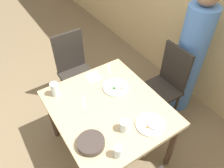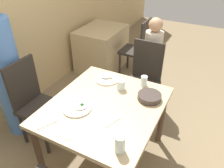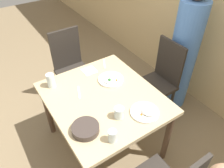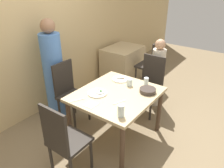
{
  "view_description": "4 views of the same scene",
  "coord_description": "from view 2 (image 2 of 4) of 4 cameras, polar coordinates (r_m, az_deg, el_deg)",
  "views": [
    {
      "loc": [
        1.12,
        -0.69,
        2.27
      ],
      "look_at": [
        -0.03,
        0.06,
        0.96
      ],
      "focal_mm": 35.0,
      "sensor_mm": 36.0,
      "label": 1
    },
    {
      "loc": [
        -1.34,
        -0.77,
        1.98
      ],
      "look_at": [
        -0.0,
        -0.07,
        0.97
      ],
      "focal_mm": 35.0,
      "sensor_mm": 36.0,
      "label": 2
    },
    {
      "loc": [
        1.28,
        -0.75,
        2.12
      ],
      "look_at": [
        0.06,
        0.06,
        0.89
      ],
      "focal_mm": 35.0,
      "sensor_mm": 36.0,
      "label": 3
    },
    {
      "loc": [
        -2.09,
        -1.45,
        2.14
      ],
      "look_at": [
        -0.08,
        0.01,
        0.89
      ],
      "focal_mm": 35.0,
      "sensor_mm": 36.0,
      "label": 4
    }
  ],
  "objects": [
    {
      "name": "glass_water_tall",
      "position": [
        1.56,
        2.07,
        -15.37
      ],
      "size": [
        0.08,
        0.08,
        0.14
      ],
      "color": "silver",
      "rests_on": "dining_table"
    },
    {
      "name": "ground_plane",
      "position": [
        2.51,
        -1.5,
        -18.41
      ],
      "size": [
        10.0,
        10.0,
        0.0
      ],
      "primitive_type": "plane",
      "color": "#847051"
    },
    {
      "name": "plate_rice_adult",
      "position": [
        1.96,
        -8.92,
        -6.02
      ],
      "size": [
        0.26,
        0.26,
        0.05
      ],
      "color": "white",
      "rests_on": "dining_table"
    },
    {
      "name": "plate_rice_child",
      "position": [
        2.32,
        -1.43,
        1.53
      ],
      "size": [
        0.25,
        0.25,
        0.04
      ],
      "color": "white",
      "rests_on": "dining_table"
    },
    {
      "name": "dining_table",
      "position": [
        2.04,
        -1.77,
        -7.3
      ],
      "size": [
        1.1,
        0.98,
        0.73
      ],
      "color": "tan",
      "rests_on": "ground_plane"
    },
    {
      "name": "bowl_curry",
      "position": [
        2.06,
        9.74,
        -3.24
      ],
      "size": [
        0.22,
        0.22,
        0.05
      ],
      "color": "#3D332D",
      "rests_on": "dining_table"
    },
    {
      "name": "background_table",
      "position": [
        3.91,
        -2.73,
        9.28
      ],
      "size": [
        0.85,
        0.67,
        0.72
      ],
      "color": "tan",
      "rests_on": "ground_plane"
    },
    {
      "name": "person_adult",
      "position": [
        2.61,
        -25.55,
        1.83
      ],
      "size": [
        0.32,
        0.32,
        1.59
      ],
      "color": "#5184D1",
      "rests_on": "ground_plane"
    },
    {
      "name": "napkin_folded",
      "position": [
        1.76,
        -11.13,
        -12.09
      ],
      "size": [
        0.14,
        0.14,
        0.01
      ],
      "color": "white",
      "rests_on": "dining_table"
    },
    {
      "name": "spoon_steel",
      "position": [
        1.86,
        -16.55,
        -10.14
      ],
      "size": [
        0.17,
        0.1,
        0.01
      ],
      "color": "silver",
      "rests_on": "dining_table"
    },
    {
      "name": "person_child",
      "position": [
        2.96,
        10.18,
        4.82
      ],
      "size": [
        0.22,
        0.22,
        1.21
      ],
      "color": "beige",
      "rests_on": "ground_plane"
    },
    {
      "name": "chair_adult_spot",
      "position": [
        2.5,
        -19.61,
        -4.21
      ],
      "size": [
        0.4,
        0.4,
        0.98
      ],
      "color": "#2D2823",
      "rests_on": "ground_plane"
    },
    {
      "name": "chair_background",
      "position": [
        3.58,
        6.79,
        9.47
      ],
      "size": [
        0.4,
        0.4,
        0.98
      ],
      "rotation": [
        0.0,
        0.0,
        3.14
      ],
      "color": "#2D2823",
      "rests_on": "ground_plane"
    },
    {
      "name": "glass_water_short",
      "position": [
        2.23,
        8.35,
        0.79
      ],
      "size": [
        0.07,
        0.07,
        0.11
      ],
      "color": "silver",
      "rests_on": "dining_table"
    },
    {
      "name": "glass_water_center",
      "position": [
        2.15,
        2.38,
        -0.22
      ],
      "size": [
        0.08,
        0.08,
        0.1
      ],
      "color": "silver",
      "rests_on": "dining_table"
    },
    {
      "name": "fork_steel",
      "position": [
        1.81,
        0.14,
        -9.91
      ],
      "size": [
        0.17,
        0.08,
        0.01
      ],
      "color": "silver",
      "rests_on": "dining_table"
    },
    {
      "name": "chair_child_spot",
      "position": [
        2.76,
        8.21,
        1.45
      ],
      "size": [
        0.4,
        0.4,
        0.98
      ],
      "rotation": [
        0.0,
        0.0,
        -1.57
      ],
      "color": "#2D2823",
      "rests_on": "ground_plane"
    }
  ]
}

